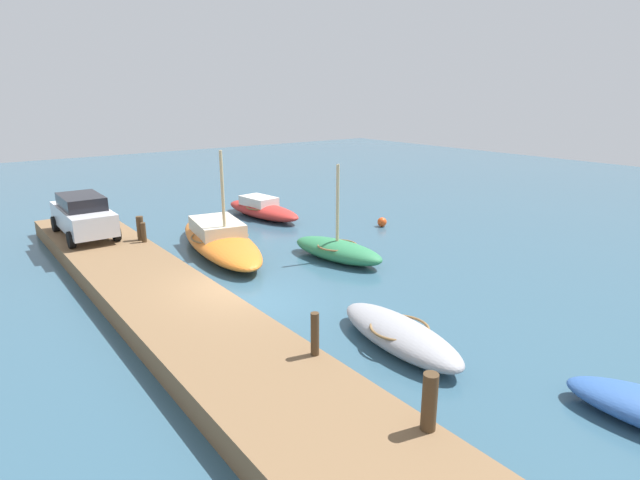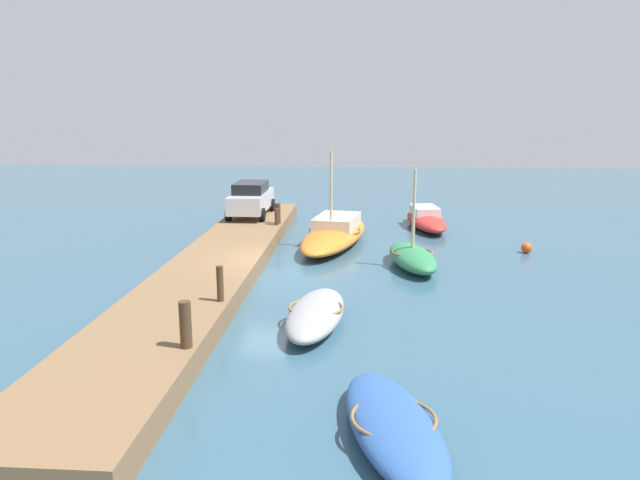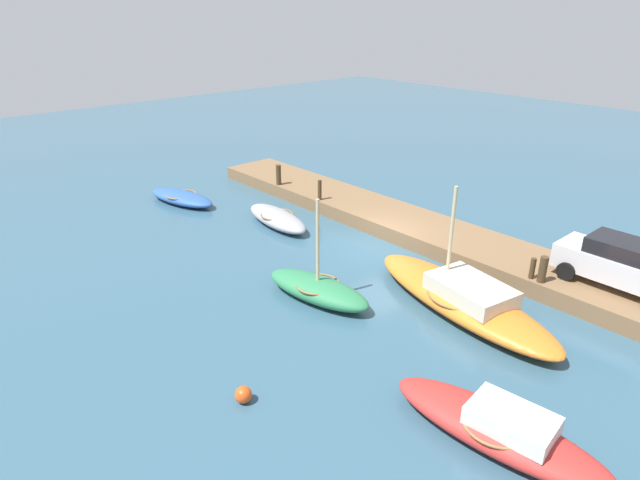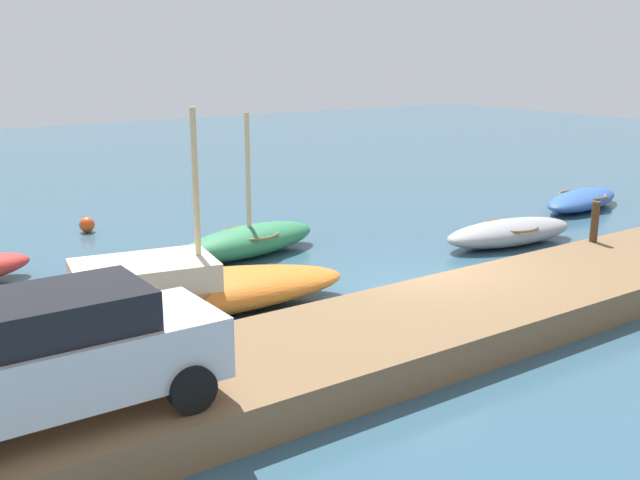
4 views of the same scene
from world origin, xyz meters
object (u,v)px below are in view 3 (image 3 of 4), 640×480
Objects in this scene: rowboat_blue at (182,197)px; mooring_post_west at (543,269)px; sailboat_orange at (463,298)px; parked_car at (624,264)px; rowboat_grey at (277,218)px; mooring_post_mid_west at (532,268)px; mooring_post_east at (279,175)px; marker_buoy at (243,395)px; rowboat_green at (318,289)px; motorboat_red at (499,428)px; mooring_post_mid_east at (320,190)px.

mooring_post_west is at bearing -178.53° from rowboat_blue.
parked_car is at bearing -116.46° from sailboat_orange.
parked_car is (-13.43, -4.23, 1.16)m from rowboat_grey.
rowboat_blue is 5.78× the size of mooring_post_mid_west.
mooring_post_east is 16.32m from marker_buoy.
mooring_post_mid_west is at bearing -160.90° from rowboat_grey.
rowboat_grey is 11.43m from mooring_post_mid_west.
mooring_post_mid_west is 0.72× the size of mooring_post_east.
mooring_post_west is at bearing -141.21° from rowboat_green.
mooring_post_west is 0.22× the size of parked_car.
rowboat_grey is 4.07× the size of mooring_post_east.
rowboat_grey is (14.17, -4.48, -0.09)m from motorboat_red.
mooring_post_mid_west is at bearing -98.36° from sailboat_orange.
mooring_post_mid_west reaches higher than rowboat_grey.
rowboat_grey is at bearing 13.35° from mooring_post_mid_west.
mooring_post_mid_east is 3.26m from mooring_post_east.
mooring_post_east is (-2.46, -4.45, 0.87)m from rowboat_blue.
motorboat_red is 1.26× the size of rowboat_grey.
motorboat_red is at bearing 168.19° from rowboat_grey.
rowboat_green is 11.24m from mooring_post_east.
sailboat_orange is at bearing -174.76° from rowboat_grey.
parked_car is at bearing -91.90° from motorboat_red.
mooring_post_west is 11.03m from marker_buoy.
rowboat_green is 1.02× the size of parked_car.
rowboat_blue is 5.97m from rowboat_grey.
rowboat_green is 0.54× the size of sailboat_orange.
sailboat_orange reaches higher than mooring_post_mid_east.
parked_car is at bearing -175.51° from rowboat_blue.
rowboat_green is 12.14m from rowboat_blue.
sailboat_orange is at bearing -98.14° from marker_buoy.
mooring_post_mid_west is at bearing -73.47° from motorboat_red.
rowboat_green is 4.37× the size of mooring_post_mid_east.
sailboat_orange is 13.70m from mooring_post_east.
motorboat_red is 7.11× the size of mooring_post_mid_west.
mooring_post_mid_east is at bearing -155.18° from rowboat_blue.
rowboat_green reaches higher than mooring_post_east.
mooring_post_mid_east is (11.44, 0.00, 0.02)m from mooring_post_west.
mooring_post_mid_west is 11.08m from mooring_post_mid_east.
motorboat_red is 5.74× the size of mooring_post_west.
mooring_post_west is (-11.47, -2.64, 0.77)m from rowboat_grey.
mooring_post_mid_west is 0.77× the size of mooring_post_mid_east.
mooring_post_mid_west is (-16.80, -4.45, 0.72)m from rowboat_blue.
sailboat_orange is 1.90× the size of parked_car.
parked_car is (-13.40, -1.60, 0.37)m from mooring_post_mid_east.
rowboat_green reaches higher than rowboat_grey.
motorboat_red is at bearing 142.76° from sailboat_orange.
mooring_post_east is at bearing 0.00° from mooring_post_west.
mooring_post_west is at bearing -75.98° from motorboat_red.
rowboat_grey is at bearing 9.97° from sailboat_orange.
mooring_post_west reaches higher than rowboat_grey.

